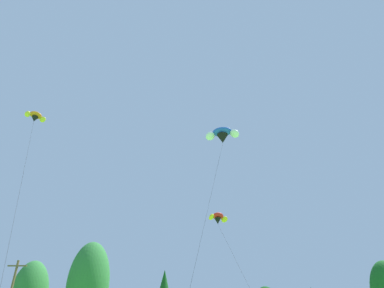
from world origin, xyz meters
name	(u,v)px	position (x,y,z in m)	size (l,w,h in m)	color
treeline_tree_c	(88,284)	(-12.40, 50.84, 9.01)	(5.82, 5.82, 14.88)	#472D19
parafoil_kite_high_orange	(35,117)	(-14.91, 30.71, 23.56)	(10.06, 15.05, 23.05)	orange
parafoil_kite_mid_blue_white	(222,135)	(5.51, 29.13, 20.09)	(5.73, 8.74, 19.76)	blue
parafoil_kite_far_red_yellow	(218,218)	(5.50, 40.44, 15.12)	(3.86, 16.61, 14.26)	red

